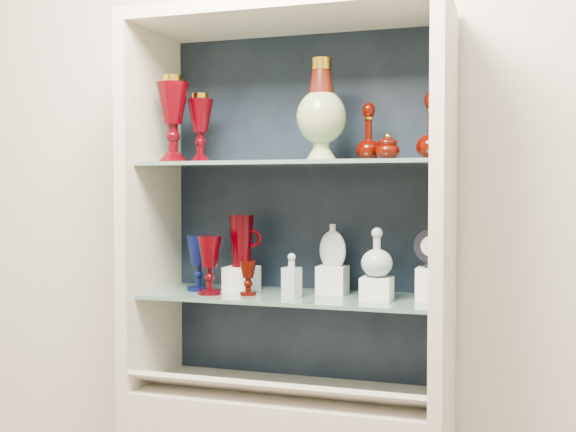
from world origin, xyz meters
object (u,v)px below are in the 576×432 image
(cobalt_goblet, at_px, (198,263))
(ruby_goblet_tall, at_px, (210,265))
(pedestal_lamp_left, at_px, (173,119))
(ruby_decanter_a, at_px, (369,128))
(flat_flask, at_px, (333,244))
(ruby_goblet_small, at_px, (248,278))
(clear_square_bottle, at_px, (292,275))
(lidded_bowl, at_px, (388,147))
(clear_round_decanter, at_px, (377,254))
(ruby_decanter_b, at_px, (432,123))
(pedestal_lamp_right, at_px, (200,129))
(cameo_medallion, at_px, (431,248))
(ruby_pitcher, at_px, (241,241))
(enamel_urn, at_px, (321,110))

(cobalt_goblet, height_order, ruby_goblet_tall, ruby_goblet_tall)
(pedestal_lamp_left, height_order, ruby_decanter_a, pedestal_lamp_left)
(cobalt_goblet, bearing_deg, flat_flask, 7.75)
(ruby_goblet_small, distance_m, clear_square_bottle, 0.15)
(cobalt_goblet, relative_size, flat_flask, 1.33)
(lidded_bowl, bearing_deg, clear_round_decanter, -153.71)
(ruby_decanter_b, bearing_deg, flat_flask, 172.41)
(cobalt_goblet, height_order, clear_round_decanter, clear_round_decanter)
(pedestal_lamp_right, xyz_separation_m, lidded_bowl, (0.63, -0.04, -0.07))
(ruby_decanter_a, distance_m, flat_flask, 0.38)
(cameo_medallion, bearing_deg, lidded_bowl, 172.74)
(ruby_decanter_a, xyz_separation_m, ruby_pitcher, (-0.42, -0.01, -0.36))
(clear_round_decanter, bearing_deg, clear_square_bottle, -173.57)
(ruby_goblet_small, bearing_deg, ruby_decanter_b, 6.35)
(cameo_medallion, bearing_deg, ruby_goblet_tall, 169.93)
(enamel_urn, distance_m, ruby_goblet_tall, 0.60)
(lidded_bowl, bearing_deg, ruby_goblet_small, -175.80)
(pedestal_lamp_left, relative_size, lidded_bowl, 3.38)
(flat_flask, height_order, clear_round_decanter, flat_flask)
(ruby_decanter_b, bearing_deg, clear_square_bottle, -169.89)
(pedestal_lamp_left, distance_m, clear_round_decanter, 0.78)
(pedestal_lamp_left, xyz_separation_m, ruby_goblet_tall, (0.13, -0.01, -0.47))
(ruby_goblet_small, height_order, flat_flask, flat_flask)
(cameo_medallion, bearing_deg, ruby_pitcher, 161.02)
(enamel_urn, relative_size, clear_round_decanter, 2.19)
(enamel_urn, bearing_deg, clear_square_bottle, -165.08)
(pedestal_lamp_left, height_order, flat_flask, pedestal_lamp_left)
(clear_round_decanter, bearing_deg, pedestal_lamp_right, 175.02)
(ruby_goblet_small, distance_m, ruby_pitcher, 0.15)
(pedestal_lamp_left, bearing_deg, pedestal_lamp_right, 56.11)
(enamel_urn, bearing_deg, ruby_goblet_tall, -174.30)
(clear_square_bottle, bearing_deg, ruby_goblet_tall, -177.37)
(lidded_bowl, bearing_deg, cobalt_goblet, 178.85)
(cameo_medallion, bearing_deg, clear_square_bottle, 172.32)
(ruby_decanter_a, bearing_deg, clear_square_bottle, -155.64)
(pedestal_lamp_left, relative_size, ruby_decanter_a, 1.37)
(pedestal_lamp_left, bearing_deg, ruby_goblet_tall, -3.98)
(enamel_urn, bearing_deg, ruby_decanter_a, 29.98)
(ruby_decanter_b, xyz_separation_m, clear_round_decanter, (-0.15, -0.04, -0.39))
(ruby_decanter_a, distance_m, ruby_pitcher, 0.55)
(pedestal_lamp_left, distance_m, enamel_urn, 0.49)
(enamel_urn, xyz_separation_m, lidded_bowl, (0.20, 0.02, -0.11))
(lidded_bowl, height_order, clear_square_bottle, lidded_bowl)
(ruby_goblet_small, xyz_separation_m, flat_flask, (0.25, 0.10, 0.10))
(ruby_goblet_tall, bearing_deg, clear_square_bottle, 2.63)
(pedestal_lamp_right, height_order, cobalt_goblet, pedestal_lamp_right)
(ruby_decanter_a, xyz_separation_m, flat_flask, (-0.12, 0.02, -0.36))
(clear_square_bottle, height_order, clear_round_decanter, clear_round_decanter)
(lidded_bowl, xyz_separation_m, flat_flask, (-0.19, 0.07, -0.30))
(cobalt_goblet, relative_size, ruby_goblet_tall, 0.99)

